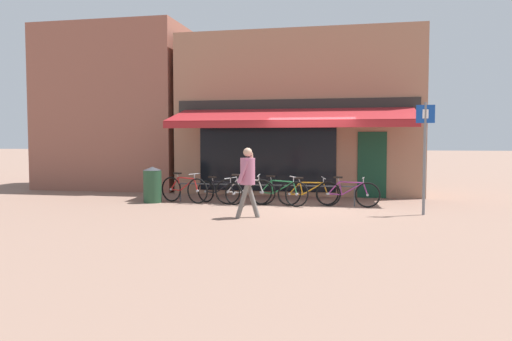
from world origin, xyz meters
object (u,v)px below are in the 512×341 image
(bicycle_black, at_px, (219,192))
(bicycle_green, at_px, (278,192))
(pedestrian_adult, at_px, (248,175))
(parking_sign, at_px, (425,147))
(bicycle_red, at_px, (184,189))
(litter_bin, at_px, (152,185))
(bicycle_silver, at_px, (245,191))
(bicycle_orange, at_px, (308,193))
(bicycle_purple, at_px, (348,193))

(bicycle_black, distance_m, bicycle_green, 1.74)
(pedestrian_adult, bearing_deg, parking_sign, 11.52)
(bicycle_red, bearing_deg, pedestrian_adult, -25.21)
(litter_bin, bearing_deg, bicycle_silver, 0.14)
(bicycle_green, xyz_separation_m, bicycle_orange, (0.82, 0.17, -0.02))
(bicycle_black, distance_m, litter_bin, 2.02)
(bicycle_orange, bearing_deg, bicycle_red, 165.77)
(bicycle_red, bearing_deg, bicycle_silver, 14.86)
(bicycle_black, bearing_deg, bicycle_orange, 28.05)
(bicycle_silver, bearing_deg, bicycle_orange, 3.77)
(bicycle_red, xyz_separation_m, litter_bin, (-0.92, -0.15, 0.13))
(bicycle_green, relative_size, pedestrian_adult, 1.07)
(bicycle_red, distance_m, bicycle_green, 2.82)
(bicycle_green, xyz_separation_m, parking_sign, (3.77, -1.00, 1.29))
(bicycle_purple, xyz_separation_m, pedestrian_adult, (-2.27, -2.44, 0.65))
(parking_sign, bearing_deg, pedestrian_adult, -162.26)
(parking_sign, bearing_deg, bicycle_red, 170.61)
(litter_bin, bearing_deg, parking_sign, -7.13)
(bicycle_black, relative_size, bicycle_green, 0.89)
(bicycle_black, xyz_separation_m, litter_bin, (-2.00, -0.13, 0.18))
(bicycle_green, distance_m, litter_bin, 3.74)
(bicycle_silver, xyz_separation_m, parking_sign, (4.72, -0.95, 1.27))
(bicycle_black, relative_size, litter_bin, 1.50)
(bicycle_silver, relative_size, bicycle_green, 0.97)
(bicycle_orange, relative_size, bicycle_purple, 0.97)
(bicycle_black, height_order, bicycle_orange, bicycle_orange)
(bicycle_black, bearing_deg, litter_bin, -150.53)
(bicycle_red, xyz_separation_m, parking_sign, (6.59, -1.09, 1.27))
(bicycle_silver, xyz_separation_m, pedestrian_adult, (0.59, -2.27, 0.63))
(bicycle_purple, xyz_separation_m, litter_bin, (-5.65, -0.18, 0.15))
(bicycle_orange, bearing_deg, parking_sign, -37.09)
(bicycle_black, relative_size, pedestrian_adult, 0.95)
(bicycle_silver, xyz_separation_m, bicycle_purple, (2.86, 0.17, -0.02))
(bicycle_red, relative_size, pedestrian_adult, 0.98)
(bicycle_red, height_order, parking_sign, parking_sign)
(bicycle_silver, distance_m, bicycle_orange, 1.78)
(bicycle_red, relative_size, bicycle_black, 1.03)
(bicycle_red, height_order, bicycle_purple, bicycle_red)
(bicycle_red, xyz_separation_m, bicycle_purple, (4.73, 0.03, -0.02))
(bicycle_black, xyz_separation_m, parking_sign, (5.51, -1.07, 1.31))
(bicycle_purple, height_order, pedestrian_adult, pedestrian_adult)
(bicycle_black, relative_size, parking_sign, 0.58)
(bicycle_purple, bearing_deg, bicycle_red, -173.71)
(bicycle_red, xyz_separation_m, bicycle_orange, (3.64, 0.08, -0.04))
(bicycle_orange, distance_m, parking_sign, 3.43)
(bicycle_red, xyz_separation_m, pedestrian_adult, (2.46, -2.41, 0.62))
(bicycle_silver, height_order, bicycle_green, bicycle_silver)
(bicycle_silver, xyz_separation_m, bicycle_green, (0.95, 0.05, -0.01))
(pedestrian_adult, bearing_deg, bicycle_red, 129.31)
(bicycle_red, bearing_deg, bicycle_orange, 20.50)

